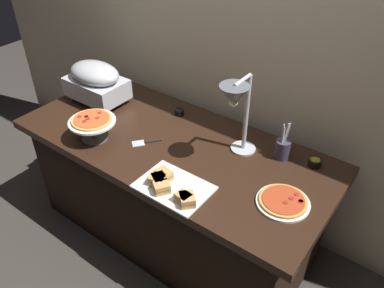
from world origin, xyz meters
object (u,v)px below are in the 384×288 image
sauce_cup_near (179,112)px  sandwich_platter (170,186)px  pizza_plate_front (283,202)px  utensil_holder (283,148)px  serving_spatula (145,142)px  chafing_dish (96,81)px  sauce_cup_far (315,162)px  pizza_plate_center (92,123)px  heat_lamp (236,102)px

sauce_cup_near → sandwich_platter: bearing=-55.5°
pizza_plate_front → utensil_holder: 0.37m
pizza_plate_front → serving_spatula: 0.86m
pizza_plate_front → serving_spatula: (-0.86, -0.02, -0.01)m
chafing_dish → utensil_holder: size_ratio=1.76×
pizza_plate_front → sauce_cup_far: 0.36m
chafing_dish → sauce_cup_near: 0.59m
sauce_cup_far → utensil_holder: (-0.17, -0.04, 0.04)m
pizza_plate_front → sauce_cup_far: (0.01, 0.36, 0.01)m
sauce_cup_far → sauce_cup_near: bearing=-178.5°
pizza_plate_center → sauce_cup_near: pizza_plate_center is taller
heat_lamp → pizza_plate_center: bearing=-157.7°
heat_lamp → pizza_plate_center: size_ratio=1.75×
sandwich_platter → sauce_cup_near: 0.71m
pizza_plate_front → sauce_cup_near: (-0.89, 0.34, 0.01)m
utensil_holder → sauce_cup_near: bearing=178.7°
chafing_dish → utensil_holder: chafing_dish is taller
sandwich_platter → sauce_cup_near: sandwich_platter is taller
heat_lamp → pizza_plate_center: (-0.75, -0.31, -0.25)m
sandwich_platter → sauce_cup_near: (-0.40, 0.59, -0.00)m
heat_lamp → pizza_plate_front: 0.53m
pizza_plate_front → utensil_holder: size_ratio=1.14×
pizza_plate_center → sauce_cup_near: size_ratio=4.61×
pizza_plate_front → sauce_cup_near: sauce_cup_near is taller
chafing_dish → serving_spatula: chafing_dish is taller
utensil_holder → serving_spatula: size_ratio=1.47×
pizza_plate_front → sauce_cup_near: 0.95m
sauce_cup_far → sandwich_platter: bearing=-129.2°
pizza_plate_center → sauce_cup_near: 0.56m
utensil_holder → serving_spatula: 0.78m
pizza_plate_center → sauce_cup_far: pizza_plate_center is taller
chafing_dish → sauce_cup_far: 1.46m
sandwich_platter → chafing_dish: bearing=157.3°
serving_spatula → sauce_cup_near: bearing=95.0°
serving_spatula → chafing_dish: bearing=163.5°
pizza_plate_center → sauce_cup_far: bearing=25.1°
heat_lamp → sandwich_platter: 0.53m
sauce_cup_far → utensil_holder: utensil_holder is taller
pizza_plate_front → pizza_plate_center: 1.14m
sauce_cup_near → sauce_cup_far: same height
pizza_plate_front → sauce_cup_far: size_ratio=3.70×
chafing_dish → utensil_holder: bearing=7.8°
sandwich_platter → serving_spatula: (-0.37, 0.22, -0.02)m
serving_spatula → pizza_plate_center: bearing=-151.3°
sauce_cup_near → pizza_plate_center: bearing=-114.7°
pizza_plate_front → sauce_cup_near: size_ratio=4.39×
chafing_dish → sauce_cup_near: size_ratio=6.74×
serving_spatula → pizza_plate_front: bearing=1.4°
sauce_cup_near → utensil_holder: (0.72, -0.02, 0.04)m
pizza_plate_front → sandwich_platter: (-0.49, -0.25, 0.01)m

